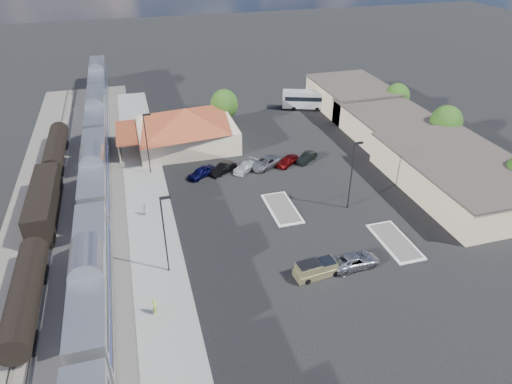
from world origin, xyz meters
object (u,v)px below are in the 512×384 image
object	(u,v)px
pickup_truck	(318,269)
suv	(355,260)
coach_bus	(312,99)
station_depot	(186,127)

from	to	relation	value
pickup_truck	suv	distance (m)	4.24
pickup_truck	suv	size ratio (longest dim) A/B	0.96
pickup_truck	coach_bus	xyz separation A→B (m)	(17.17, 44.35, 1.21)
suv	pickup_truck	bearing A→B (deg)	89.44
station_depot	suv	distance (m)	36.66
coach_bus	station_depot	bearing A→B (deg)	131.12
suv	coach_bus	bearing A→B (deg)	-20.28
pickup_truck	suv	bearing A→B (deg)	-92.49
suv	coach_bus	world-z (taller)	coach_bus
pickup_truck	station_depot	bearing A→B (deg)	7.19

